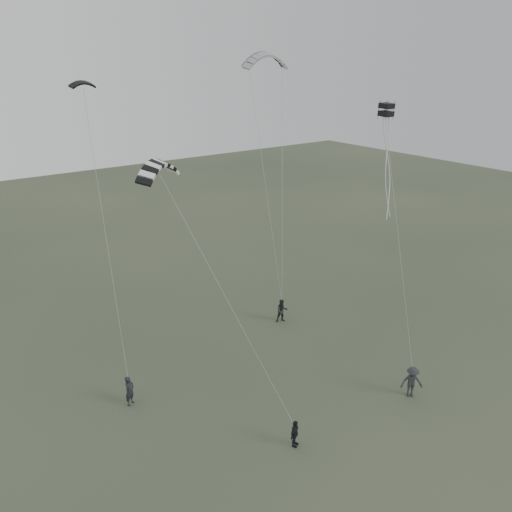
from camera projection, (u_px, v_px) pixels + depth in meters
ground at (304, 418)px, 26.57m from camera, size 140.00×140.00×0.00m
flyer_left at (130, 391)px, 27.33m from camera, size 0.77×0.70×1.76m
flyer_right at (282, 311)px, 36.04m from camera, size 1.03×0.93×1.73m
flyer_center at (295, 434)px, 24.39m from camera, size 0.93×0.72×1.48m
flyer_far at (412, 382)px, 27.94m from camera, size 1.41×1.29×1.90m
kite_dark_small at (82, 82)px, 27.38m from camera, size 1.51×0.77×0.60m
kite_pale_large at (266, 55)px, 34.81m from camera, size 3.54×1.47×1.61m
kite_striped at (158, 163)px, 21.88m from camera, size 2.83×2.34×1.26m
kite_box at (386, 110)px, 28.91m from camera, size 0.73×0.77×0.78m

